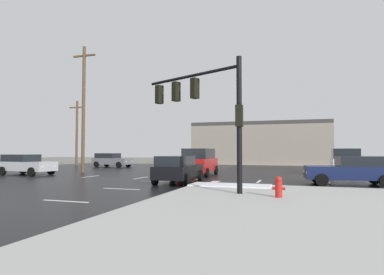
{
  "coord_description": "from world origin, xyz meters",
  "views": [
    {
      "loc": [
        8.13,
        -19.93,
        1.9
      ],
      "look_at": [
        -0.03,
        5.35,
        2.99
      ],
      "focal_mm": 29.97,
      "sensor_mm": 36.0,
      "label": 1
    }
  ],
  "objects_px": {
    "fire_hydrant": "(279,187)",
    "suv_red": "(199,161)",
    "sedan_grey": "(111,160)",
    "sedan_black": "(178,169)",
    "sedan_navy": "(352,170)",
    "suv_white": "(345,161)",
    "utility_pole_distant": "(77,132)",
    "traffic_signal_mast": "(205,102)",
    "utility_pole_far": "(84,107)",
    "sedan_silver": "(26,164)"
  },
  "relations": [
    {
      "from": "sedan_silver",
      "to": "suv_red",
      "type": "bearing_deg",
      "value": 20.77
    },
    {
      "from": "sedan_silver",
      "to": "sedan_black",
      "type": "height_order",
      "value": "same"
    },
    {
      "from": "traffic_signal_mast",
      "to": "sedan_black",
      "type": "xyz_separation_m",
      "value": [
        -2.57,
        3.47,
        -3.24
      ]
    },
    {
      "from": "fire_hydrant",
      "to": "sedan_black",
      "type": "height_order",
      "value": "sedan_black"
    },
    {
      "from": "suv_red",
      "to": "sedan_black",
      "type": "distance_m",
      "value": 6.03
    },
    {
      "from": "fire_hydrant",
      "to": "suv_red",
      "type": "xyz_separation_m",
      "value": [
        -6.37,
        10.85,
        0.55
      ]
    },
    {
      "from": "suv_red",
      "to": "sedan_grey",
      "type": "bearing_deg",
      "value": -125.68
    },
    {
      "from": "suv_red",
      "to": "sedan_black",
      "type": "height_order",
      "value": "suv_red"
    },
    {
      "from": "sedan_navy",
      "to": "fire_hydrant",
      "type": "bearing_deg",
      "value": 57.14
    },
    {
      "from": "fire_hydrant",
      "to": "sedan_grey",
      "type": "height_order",
      "value": "sedan_grey"
    },
    {
      "from": "sedan_silver",
      "to": "traffic_signal_mast",
      "type": "bearing_deg",
      "value": -14.92
    },
    {
      "from": "traffic_signal_mast",
      "to": "fire_hydrant",
      "type": "height_order",
      "value": "traffic_signal_mast"
    },
    {
      "from": "sedan_silver",
      "to": "suv_white",
      "type": "distance_m",
      "value": 24.64
    },
    {
      "from": "traffic_signal_mast",
      "to": "sedan_silver",
      "type": "distance_m",
      "value": 17.38
    },
    {
      "from": "suv_white",
      "to": "traffic_signal_mast",
      "type": "bearing_deg",
      "value": -26.83
    },
    {
      "from": "suv_red",
      "to": "utility_pole_distant",
      "type": "distance_m",
      "value": 21.5
    },
    {
      "from": "utility_pole_distant",
      "to": "traffic_signal_mast",
      "type": "bearing_deg",
      "value": -41.52
    },
    {
      "from": "sedan_black",
      "to": "sedan_silver",
      "type": "bearing_deg",
      "value": 77.32
    },
    {
      "from": "sedan_navy",
      "to": "utility_pole_far",
      "type": "relative_size",
      "value": 0.42
    },
    {
      "from": "traffic_signal_mast",
      "to": "utility_pole_distant",
      "type": "height_order",
      "value": "utility_pole_distant"
    },
    {
      "from": "sedan_navy",
      "to": "suv_red",
      "type": "bearing_deg",
      "value": -27.59
    },
    {
      "from": "sedan_grey",
      "to": "suv_white",
      "type": "bearing_deg",
      "value": -6.47
    },
    {
      "from": "traffic_signal_mast",
      "to": "fire_hydrant",
      "type": "xyz_separation_m",
      "value": [
        3.26,
        -1.38,
        -3.55
      ]
    },
    {
      "from": "suv_red",
      "to": "sedan_silver",
      "type": "bearing_deg",
      "value": -76.34
    },
    {
      "from": "fire_hydrant",
      "to": "sedan_silver",
      "type": "xyz_separation_m",
      "value": [
        -19.32,
        7.16,
        0.32
      ]
    },
    {
      "from": "traffic_signal_mast",
      "to": "sedan_navy",
      "type": "height_order",
      "value": "traffic_signal_mast"
    },
    {
      "from": "suv_red",
      "to": "utility_pole_distant",
      "type": "relative_size",
      "value": 0.61
    },
    {
      "from": "sedan_grey",
      "to": "sedan_black",
      "type": "bearing_deg",
      "value": -41.41
    },
    {
      "from": "sedan_black",
      "to": "utility_pole_far",
      "type": "height_order",
      "value": "utility_pole_far"
    },
    {
      "from": "fire_hydrant",
      "to": "sedan_navy",
      "type": "distance_m",
      "value": 7.61
    },
    {
      "from": "suv_red",
      "to": "fire_hydrant",
      "type": "bearing_deg",
      "value": 28.17
    },
    {
      "from": "sedan_black",
      "to": "suv_red",
      "type": "bearing_deg",
      "value": 2.11
    },
    {
      "from": "sedan_navy",
      "to": "sedan_grey",
      "type": "height_order",
      "value": "same"
    },
    {
      "from": "suv_red",
      "to": "sedan_grey",
      "type": "distance_m",
      "value": 15.63
    },
    {
      "from": "sedan_silver",
      "to": "sedan_grey",
      "type": "height_order",
      "value": "same"
    },
    {
      "from": "fire_hydrant",
      "to": "suv_white",
      "type": "relative_size",
      "value": 0.16
    },
    {
      "from": "traffic_signal_mast",
      "to": "sedan_navy",
      "type": "relative_size",
      "value": 1.22
    },
    {
      "from": "utility_pole_far",
      "to": "sedan_navy",
      "type": "bearing_deg",
      "value": -11.49
    },
    {
      "from": "fire_hydrant",
      "to": "utility_pole_distant",
      "type": "height_order",
      "value": "utility_pole_distant"
    },
    {
      "from": "suv_white",
      "to": "utility_pole_far",
      "type": "bearing_deg",
      "value": -77.43
    },
    {
      "from": "sedan_navy",
      "to": "suv_white",
      "type": "bearing_deg",
      "value": -100.11
    },
    {
      "from": "sedan_silver",
      "to": "suv_white",
      "type": "bearing_deg",
      "value": 21.87
    },
    {
      "from": "sedan_grey",
      "to": "utility_pole_distant",
      "type": "xyz_separation_m",
      "value": [
        -5.76,
        1.32,
        3.39
      ]
    },
    {
      "from": "suv_red",
      "to": "utility_pole_distant",
      "type": "height_order",
      "value": "utility_pole_distant"
    },
    {
      "from": "traffic_signal_mast",
      "to": "suv_red",
      "type": "distance_m",
      "value": 10.41
    },
    {
      "from": "sedan_silver",
      "to": "sedan_navy",
      "type": "relative_size",
      "value": 1.0
    },
    {
      "from": "sedan_silver",
      "to": "utility_pole_far",
      "type": "distance_m",
      "value": 6.6
    },
    {
      "from": "utility_pole_distant",
      "to": "suv_red",
      "type": "bearing_deg",
      "value": -27.84
    },
    {
      "from": "traffic_signal_mast",
      "to": "utility_pole_far",
      "type": "xyz_separation_m",
      "value": [
        -13.59,
        9.49,
        1.63
      ]
    },
    {
      "from": "traffic_signal_mast",
      "to": "suv_red",
      "type": "height_order",
      "value": "traffic_signal_mast"
    }
  ]
}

